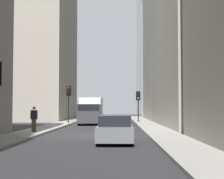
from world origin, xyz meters
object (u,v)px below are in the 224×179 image
pedestrian (34,118)px  discarded_bottle (17,138)px  delivery_truck (91,111)px  hatchback_grey (115,130)px  traffic_light_midblock (68,95)px  traffic_light_far_junction (138,99)px

pedestrian → discarded_bottle: bearing=-174.1°
delivery_truck → hatchback_grey: size_ratio=1.50×
traffic_light_midblock → discarded_bottle: size_ratio=14.97×
hatchback_grey → pedestrian: pedestrian is taller
traffic_light_far_junction → delivery_truck: bearing=131.1°
hatchback_grey → delivery_truck: bearing=8.1°
hatchback_grey → traffic_light_far_junction: size_ratio=1.19×
hatchback_grey → pedestrian: bearing=42.3°
delivery_truck → discarded_bottle: delivery_truck is taller
traffic_light_midblock → discarded_bottle: (-20.19, -0.27, -2.86)m
traffic_light_midblock → pedestrian: 14.10m
hatchback_grey → discarded_bottle: bearing=90.1°
hatchback_grey → pedestrian: (6.23, 5.67, 0.43)m
delivery_truck → traffic_light_far_junction: 7.17m
traffic_light_midblock → traffic_light_far_junction: bearing=-62.6°
discarded_bottle → traffic_light_far_junction: bearing=-17.3°
traffic_light_far_junction → discarded_bottle: traffic_light_far_junction is taller
discarded_bottle → delivery_truck: bearing=-6.5°
delivery_truck → traffic_light_far_junction: bearing=-48.9°
traffic_light_far_junction → discarded_bottle: (-24.23, 7.53, -2.54)m
hatchback_grey → traffic_light_midblock: traffic_light_midblock is taller
pedestrian → discarded_bottle: size_ratio=6.47×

